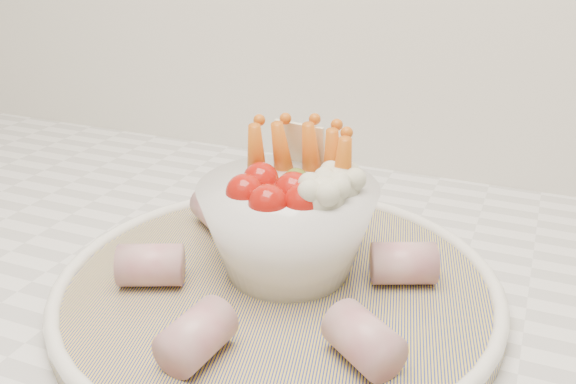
% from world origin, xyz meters
% --- Properties ---
extents(serving_platter, '(0.43, 0.43, 0.02)m').
position_xyz_m(serving_platter, '(0.04, 1.44, 0.93)').
color(serving_platter, navy).
rests_on(serving_platter, kitchen_counter).
extents(veggie_bowl, '(0.15, 0.15, 0.12)m').
position_xyz_m(veggie_bowl, '(0.04, 1.46, 0.98)').
color(veggie_bowl, white).
rests_on(veggie_bowl, serving_platter).
extents(cured_meat_rolls, '(0.25, 0.27, 0.03)m').
position_xyz_m(cured_meat_rolls, '(0.04, 1.44, 0.95)').
color(cured_meat_rolls, '#AC4E5D').
rests_on(cured_meat_rolls, serving_platter).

